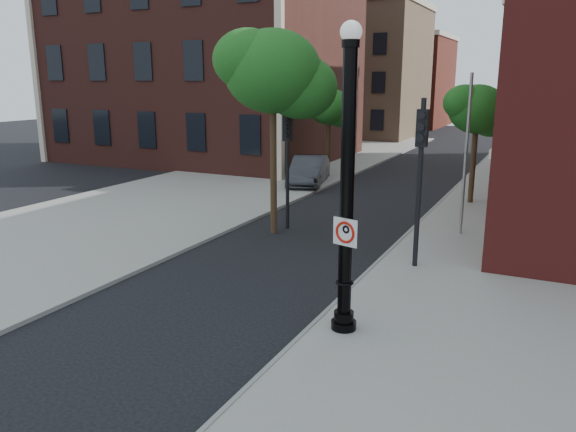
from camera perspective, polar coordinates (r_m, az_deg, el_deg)
The scene contains 16 objects.
ground at distance 13.32m, azimuth -6.91°, elevation -10.76°, with size 120.00×120.00×0.00m, color black.
sidewalk_right at distance 20.87m, azimuth 23.13°, elevation -2.51°, with size 8.00×60.00×0.12m, color gray.
sidewalk_left at distance 32.66m, azimuth -3.19°, elevation 4.14°, with size 10.00×50.00×0.12m, color gray.
curb_edge at distance 21.36m, azimuth 12.54°, elevation -1.32°, with size 0.10×60.00×0.14m, color gray.
victorian_building at distance 41.08m, azimuth -8.10°, elevation 18.16°, with size 18.60×14.60×17.95m.
bg_building_tan_a at distance 57.26m, azimuth 7.08°, elevation 14.16°, with size 12.00×12.00×12.00m, color #8C684C.
bg_building_red at distance 70.65m, azimuth 10.86°, elevation 13.12°, with size 12.00×12.00×10.00m, color maroon.
lamppost at distance 11.82m, azimuth 5.99°, elevation 1.73°, with size 0.56×0.56×6.62m.
no_parking_sign at distance 11.81m, azimuth 5.84°, elevation -1.62°, with size 0.58×0.18×0.60m.
parked_car at distance 29.84m, azimuth 2.12°, elevation 4.63°, with size 1.64×4.70×1.55m, color #2C2C30.
traffic_signal_left at distance 20.69m, azimuth -0.07°, elevation 6.93°, with size 0.30×0.37×4.52m.
traffic_signal_right at distance 16.38m, azimuth 13.33°, elevation 5.90°, with size 0.32×0.41×5.00m.
utility_pole at distance 20.53m, azimuth 17.61°, elevation 5.71°, with size 0.11×0.11×5.72m, color #999999.
street_tree_a at distance 19.93m, azimuth -1.35°, elevation 14.28°, with size 3.99×3.61×7.19m.
street_tree_b at distance 31.77m, azimuth 4.23°, elevation 10.94°, with size 2.79×2.52×5.02m.
street_tree_c at distance 26.04m, azimuth 18.76°, elevation 10.12°, with size 2.94×2.65×5.29m.
Camera 1 is at (6.67, -10.13, 5.51)m, focal length 35.00 mm.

